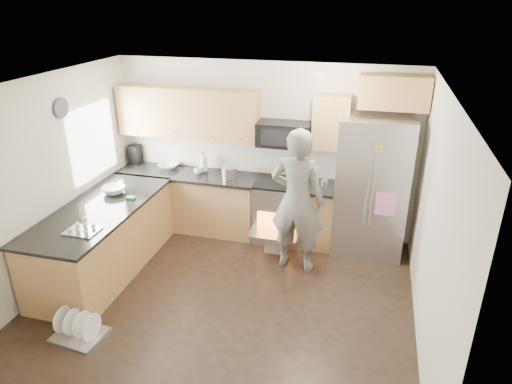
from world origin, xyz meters
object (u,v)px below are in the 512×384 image
(stove_range, at_px, (281,198))
(dish_rack, at_px, (79,330))
(person, at_px, (297,201))
(refrigerator, at_px, (370,186))

(stove_range, xyz_separation_m, dish_rack, (-1.68, -2.72, -0.59))
(stove_range, height_order, person, person)
(stove_range, xyz_separation_m, person, (0.36, -0.72, 0.30))
(person, relative_size, dish_rack, 3.44)
(stove_range, height_order, dish_rack, stove_range)
(person, bearing_deg, dish_rack, 50.81)
(stove_range, relative_size, refrigerator, 0.90)
(refrigerator, bearing_deg, person, -145.00)
(stove_range, distance_m, refrigerator, 1.29)
(person, height_order, dish_rack, person)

